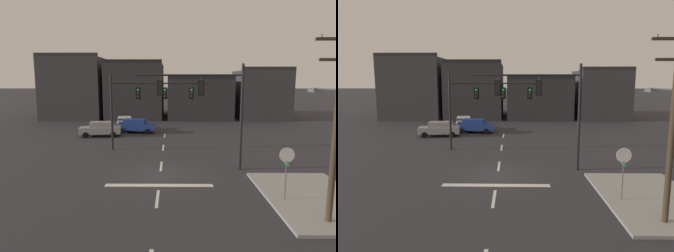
# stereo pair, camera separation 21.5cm
# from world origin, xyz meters

# --- Properties ---
(ground_plane) EXTENTS (400.00, 400.00, 0.00)m
(ground_plane) POSITION_xyz_m (0.00, 0.00, 0.00)
(ground_plane) COLOR #2B2B30
(sidewalk_near_corner) EXTENTS (5.00, 8.00, 0.15)m
(sidewalk_near_corner) POSITION_xyz_m (8.18, -4.00, 0.07)
(sidewalk_near_corner) COLOR gray
(sidewalk_near_corner) RESTS_ON ground
(stop_bar_paint) EXTENTS (6.40, 0.50, 0.01)m
(stop_bar_paint) POSITION_xyz_m (0.00, -2.00, 0.00)
(stop_bar_paint) COLOR silver
(stop_bar_paint) RESTS_ON ground
(lane_centreline) EXTENTS (0.16, 26.40, 0.01)m
(lane_centreline) POSITION_xyz_m (0.00, 2.00, 0.00)
(lane_centreline) COLOR silver
(lane_centreline) RESTS_ON ground
(signal_mast_near_side) EXTENTS (7.26, 0.42, 7.26)m
(signal_mast_near_side) POSITION_xyz_m (3.46, 1.30, 4.80)
(signal_mast_near_side) COLOR black
(signal_mast_near_side) RESTS_ON ground
(signal_mast_far_side) EXTENTS (8.53, 0.70, 6.70)m
(signal_mast_far_side) POSITION_xyz_m (-1.71, 7.38, 4.52)
(signal_mast_far_side) COLOR black
(signal_mast_far_side) RESTS_ON ground
(stop_sign) EXTENTS (0.76, 0.64, 2.83)m
(stop_sign) POSITION_xyz_m (6.52, -4.33, 2.14)
(stop_sign) COLOR #56565B
(stop_sign) RESTS_ON ground
(car_lot_nearside) EXTENTS (4.60, 2.31, 1.61)m
(car_lot_nearside) POSITION_xyz_m (-7.02, 13.54, 0.86)
(car_lot_nearside) COLOR #9EA0A5
(car_lot_nearside) RESTS_ON ground
(car_lot_middle) EXTENTS (2.42, 4.63, 1.61)m
(car_lot_middle) POSITION_xyz_m (-5.06, 17.92, 0.86)
(car_lot_middle) COLOR silver
(car_lot_middle) RESTS_ON ground
(car_lot_farside) EXTENTS (4.56, 2.17, 1.61)m
(car_lot_farside) POSITION_xyz_m (-3.41, 15.88, 0.86)
(car_lot_farside) COLOR navy
(car_lot_farside) RESTS_ON ground
(utility_pole) EXTENTS (2.20, 2.58, 8.37)m
(utility_pole) POSITION_xyz_m (7.51, -6.59, 4.60)
(utility_pole) COLOR #423323
(utility_pole) RESTS_ON ground
(building_row) EXTENTS (38.38, 13.64, 10.09)m
(building_row) POSITION_xyz_m (-2.88, 31.66, 4.11)
(building_row) COLOR #38383D
(building_row) RESTS_ON ground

